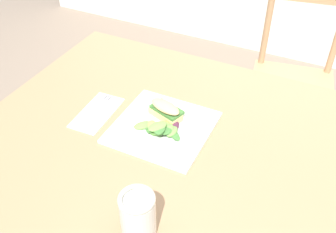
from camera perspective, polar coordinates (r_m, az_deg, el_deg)
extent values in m
cube|color=#997551|center=(1.24, 0.54, -3.96)|extent=(1.24, 1.00, 0.03)
cube|color=#2D2D33|center=(1.98, -8.66, 0.83)|extent=(0.07, 0.07, 0.71)
cylinder|color=tan|center=(2.06, 11.30, -2.82)|extent=(0.03, 0.03, 0.43)
cylinder|color=tan|center=(2.08, 20.58, -4.46)|extent=(0.03, 0.03, 0.43)
cylinder|color=tan|center=(2.32, 12.38, 2.63)|extent=(0.03, 0.03, 0.43)
cylinder|color=tan|center=(2.34, 20.59, 1.12)|extent=(0.03, 0.03, 0.43)
cube|color=tan|center=(2.06, 17.37, 4.06)|extent=(0.46, 0.46, 0.02)
cylinder|color=tan|center=(2.10, 14.11, 12.52)|extent=(0.03, 0.03, 0.42)
cube|color=white|center=(1.26, -0.79, -1.56)|extent=(0.30, 0.30, 0.01)
cube|color=#DBB270|center=(1.29, -0.39, 0.30)|extent=(0.12, 0.08, 0.02)
cube|color=#3D7033|center=(1.28, -0.20, 0.98)|extent=(0.12, 0.09, 0.01)
ellipsoid|color=#DBB270|center=(1.27, -0.40, 1.46)|extent=(0.12, 0.08, 0.02)
ellipsoid|color=#518438|center=(1.23, -1.13, -2.17)|extent=(0.07, 0.07, 0.02)
ellipsoid|color=#84A84C|center=(1.22, -2.33, -1.31)|extent=(0.05, 0.06, 0.02)
ellipsoid|color=#6B9E47|center=(1.22, 0.54, -2.17)|extent=(0.03, 0.05, 0.02)
ellipsoid|color=#3D7033|center=(1.21, -0.43, -2.01)|extent=(0.06, 0.06, 0.01)
ellipsoid|color=#6B9E47|center=(1.23, -0.04, -1.64)|extent=(0.04, 0.04, 0.01)
ellipsoid|color=#84A84C|center=(1.24, -0.04, -1.41)|extent=(0.06, 0.05, 0.02)
ellipsoid|color=#3D7033|center=(1.23, -1.60, -1.69)|extent=(0.07, 0.04, 0.01)
ellipsoid|color=#3D7033|center=(1.22, 0.89, -2.59)|extent=(0.07, 0.06, 0.01)
ellipsoid|color=#6B9E47|center=(1.21, -1.55, -1.43)|extent=(0.07, 0.07, 0.01)
ellipsoid|color=#3D7033|center=(1.23, -2.37, -1.82)|extent=(0.05, 0.05, 0.01)
ellipsoid|color=#6B9E47|center=(1.26, -3.63, -1.27)|extent=(0.07, 0.07, 0.01)
ellipsoid|color=#3D7033|center=(1.21, -1.25, -1.68)|extent=(0.05, 0.07, 0.01)
ellipsoid|color=#4C2338|center=(1.26, 0.72, -1.09)|extent=(0.06, 0.07, 0.02)
cube|color=silver|center=(1.35, -10.20, 0.54)|extent=(0.11, 0.21, 0.00)
cube|color=silver|center=(1.33, -10.66, 0.09)|extent=(0.03, 0.14, 0.00)
cube|color=silver|center=(1.39, -8.90, 2.37)|extent=(0.03, 0.05, 0.00)
cube|color=#38383D|center=(1.39, -8.49, 2.53)|extent=(0.01, 0.03, 0.00)
cube|color=#38383D|center=(1.40, -8.78, 2.59)|extent=(0.01, 0.03, 0.00)
cube|color=#38383D|center=(1.40, -9.07, 2.66)|extent=(0.01, 0.03, 0.00)
cylinder|color=#995623|center=(0.97, -4.32, -14.69)|extent=(0.08, 0.08, 0.10)
cylinder|color=silver|center=(0.96, -4.35, -14.27)|extent=(0.09, 0.09, 0.12)
torus|color=#B7B29E|center=(0.91, -4.56, -11.79)|extent=(0.09, 0.09, 0.01)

